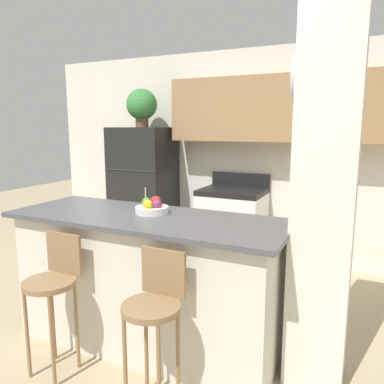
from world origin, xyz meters
TOP-DOWN VIEW (x-y plane):
  - ground_plane at (0.00, 0.00)m, footprint 14.00×14.00m
  - wall_back at (0.17, 2.17)m, footprint 5.60×0.38m
  - pillar_right at (1.19, 0.14)m, footprint 0.38×0.32m
  - counter_bar at (0.00, 0.00)m, footprint 2.06×0.76m
  - refrigerator at (-1.24, 1.88)m, footprint 0.74×0.64m
  - stove_range at (-0.01, 1.90)m, footprint 0.74×0.62m
  - bar_stool_left at (-0.39, -0.52)m, footprint 0.34×0.34m
  - bar_stool_right at (0.39, -0.52)m, footprint 0.34×0.34m
  - potted_plant_on_fridge at (-1.24, 1.88)m, footprint 0.39×0.39m
  - fruit_bowl at (-0.00, 0.09)m, footprint 0.25×0.25m
  - trash_bin at (-0.64, 1.67)m, footprint 0.28×0.28m

SIDE VIEW (x-z plane):
  - ground_plane at x=0.00m, z-range 0.00..0.00m
  - trash_bin at x=-0.64m, z-range 0.00..0.38m
  - stove_range at x=-0.01m, z-range -0.07..1.00m
  - counter_bar at x=0.00m, z-range 0.00..1.01m
  - bar_stool_left at x=-0.39m, z-range 0.15..1.08m
  - bar_stool_right at x=0.39m, z-range 0.15..1.08m
  - refrigerator at x=-1.24m, z-range 0.00..1.63m
  - fruit_bowl at x=0.00m, z-range 0.99..1.11m
  - pillar_right at x=1.19m, z-range 0.01..2.56m
  - wall_back at x=0.17m, z-range 0.23..2.78m
  - potted_plant_on_fridge at x=-1.24m, z-range 1.66..2.14m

